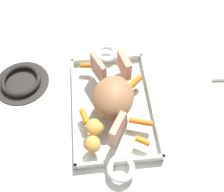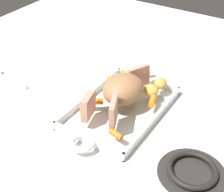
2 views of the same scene
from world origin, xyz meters
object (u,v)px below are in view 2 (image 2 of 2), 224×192
potato_whole (151,90)px  stove_burner_rear (192,171)px  roasting_dish (121,109)px  potato_golden_large (160,83)px  roast_slice_thin (139,77)px  baby_carrot_southeast (93,101)px  baby_carrot_northwest (153,101)px  serving_spoon (0,75)px  roast_slice_thick (114,112)px  roast_slice_outer (88,106)px  baby_carrot_center_left (125,75)px  pork_roast (124,89)px  baby_carrot_center_right (115,82)px  baby_carrot_northeast (116,134)px

potato_whole → stove_burner_rear: (0.21, 0.23, -0.04)m
roasting_dish → potato_golden_large: size_ratio=10.15×
roast_slice_thin → baby_carrot_southeast: 0.18m
baby_carrot_northwest → serving_spoon: bearing=-78.9°
serving_spoon → stove_burner_rear: bearing=177.8°
stove_burner_rear → serving_spoon: size_ratio=0.87×
roast_slice_thick → roast_slice_outer: size_ratio=1.13×
roasting_dish → baby_carrot_center_left: bearing=-154.2°
pork_roast → roast_slice_thin: 0.10m
roast_slice_outer → baby_carrot_center_right: (-0.19, -0.02, -0.03)m
baby_carrot_northwest → roast_slice_thick: bearing=-19.6°
roast_slice_thin → serving_spoon: bearing=-70.1°
potato_whole → stove_burner_rear: 0.32m
roast_slice_thin → roast_slice_outer: (0.22, -0.05, -0.00)m
roast_slice_outer → potato_golden_large: (-0.25, 0.12, -0.02)m
roast_slice_outer → stove_burner_rear: roast_slice_outer is taller
roast_slice_thick → roast_slice_thin: size_ratio=1.10×
roast_slice_outer → baby_carrot_northeast: roast_slice_outer is taller
potato_whole → roast_slice_outer: bearing=-28.6°
pork_roast → baby_carrot_northwest: 0.10m
roasting_dish → serving_spoon: bearing=-82.5°
stove_burner_rear → baby_carrot_northwest: bearing=-130.5°
baby_carrot_center_left → potato_golden_large: size_ratio=0.87×
potato_whole → roasting_dish: bearing=-33.8°
potato_whole → serving_spoon: potato_whole is taller
potato_whole → serving_spoon: 0.56m
roast_slice_outer → baby_carrot_northwest: roast_slice_outer is taller
baby_carrot_center_right → stove_burner_rear: baby_carrot_center_right is taller
baby_carrot_center_right → baby_carrot_center_left: same height
baby_carrot_center_left → baby_carrot_northeast: size_ratio=1.02×
baby_carrot_center_right → serving_spoon: size_ratio=0.33×
roast_slice_outer → baby_carrot_northeast: (0.03, 0.12, -0.03)m
baby_carrot_northeast → potato_whole: 0.23m
baby_carrot_northwest → baby_carrot_northeast: size_ratio=1.17×
baby_carrot_center_right → potato_golden_large: bearing=112.6°
roast_slice_outer → potato_golden_large: size_ratio=1.52×
roast_slice_outer → potato_golden_large: 0.27m
baby_carrot_center_left → baby_carrot_northeast: baby_carrot_northeast is taller
roast_slice_thin → baby_carrot_center_right: size_ratio=1.11×
roast_slice_outer → baby_carrot_northeast: size_ratio=1.79×
baby_carrot_northwest → baby_carrot_center_left: bearing=-120.8°
roast_slice_thick → baby_carrot_center_right: (-0.18, -0.10, -0.03)m
baby_carrot_center_left → stove_burner_rear: size_ratio=0.23×
pork_roast → potato_whole: pork_roast is taller
pork_roast → baby_carrot_center_left: size_ratio=3.42×
pork_roast → serving_spoon: bearing=-81.0°
roasting_dish → roast_slice_thick: 0.12m
roast_slice_thin → baby_carrot_center_right: 0.09m
stove_burner_rear → roast_slice_thick: bearing=-96.2°
pork_roast → baby_carrot_northwest: bearing=112.6°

